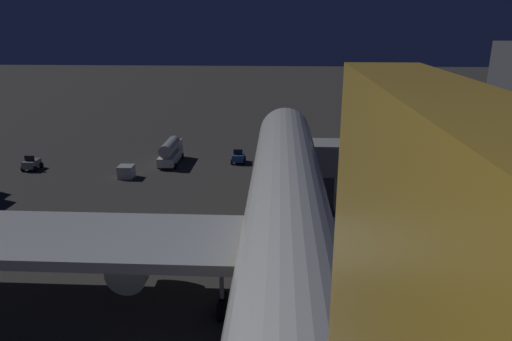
{
  "coord_description": "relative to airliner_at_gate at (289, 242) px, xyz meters",
  "views": [
    {
      "loc": [
        0.68,
        33.62,
        18.37
      ],
      "look_at": [
        3.0,
        -11.76,
        3.5
      ],
      "focal_mm": 32.58,
      "sensor_mm": 36.0,
      "label": 1
    }
  ],
  "objects": [
    {
      "name": "ground_plane",
      "position": [
        0.0,
        -8.34,
        -5.55
      ],
      "size": [
        320.0,
        320.0,
        0.0
      ],
      "primitive_type": "plane",
      "color": "#383533"
    },
    {
      "name": "baggage_container_near_belt",
      "position": [
        19.09,
        -27.16,
        -4.79
      ],
      "size": [
        1.79,
        1.73,
        1.53
      ],
      "primitive_type": "cube",
      "color": "#B7BABF",
      "rests_on": "ground_plane"
    },
    {
      "name": "baggage_tug_spare",
      "position": [
        32.19,
        -29.71,
        -4.77
      ],
      "size": [
        1.86,
        2.27,
        1.95
      ],
      "color": "slate",
      "rests_on": "ground_plane"
    },
    {
      "name": "baggage_tug_lead",
      "position": [
        6.08,
        -34.01,
        -4.77
      ],
      "size": [
        1.86,
        2.32,
        1.95
      ],
      "color": "#234C9E",
      "rests_on": "ground_plane"
    },
    {
      "name": "jet_bridge",
      "position": [
        -11.18,
        -17.83,
        0.1
      ],
      "size": [
        20.65,
        3.4,
        7.18
      ],
      "color": "#9E9E99",
      "rests_on": "ground_plane"
    },
    {
      "name": "fuel_tanker",
      "position": [
        15.08,
        -33.56,
        -3.9
      ],
      "size": [
        2.46,
        6.56,
        3.15
      ],
      "color": "silver",
      "rests_on": "ground_plane"
    },
    {
      "name": "traffic_cone_nose_port",
      "position": [
        -2.2,
        -30.1,
        -5.27
      ],
      "size": [
        0.36,
        0.36,
        0.55
      ],
      "primitive_type": "cone",
      "color": "orange",
      "rests_on": "ground_plane"
    },
    {
      "name": "traffic_cone_nose_starboard",
      "position": [
        2.2,
        -30.1,
        -5.27
      ],
      "size": [
        0.36,
        0.36,
        0.55
      ],
      "primitive_type": "cone",
      "color": "orange",
      "rests_on": "ground_plane"
    },
    {
      "name": "airliner_at_gate",
      "position": [
        0.0,
        0.0,
        0.0
      ],
      "size": [
        51.58,
        63.14,
        18.09
      ],
      "color": "silver",
      "rests_on": "ground_plane"
    }
  ]
}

